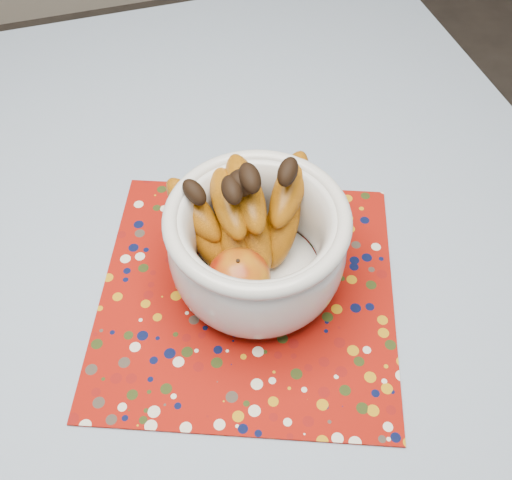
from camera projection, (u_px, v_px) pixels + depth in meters
table at (171, 296)px, 0.92m from camera, size 1.20×1.20×0.75m
tablecloth at (165, 265)px, 0.86m from camera, size 1.32×1.32×0.01m
placemat at (247, 293)px, 0.82m from camera, size 0.51×0.51×0.00m
fruit_bowl at (252, 235)px, 0.77m from camera, size 0.28×0.24×0.19m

